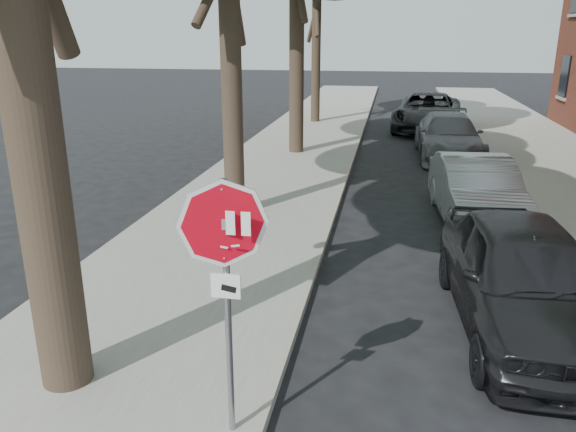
# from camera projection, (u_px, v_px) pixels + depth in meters

# --- Properties ---
(sidewalk_left) EXTENTS (4.00, 55.00, 0.12)m
(sidewalk_left) POSITION_uv_depth(u_px,v_px,m) (282.00, 166.00, 17.21)
(sidewalk_left) COLOR gray
(sidewalk_left) RESTS_ON ground
(curb_left) EXTENTS (0.12, 55.00, 0.13)m
(curb_left) POSITION_uv_depth(u_px,v_px,m) (349.00, 168.00, 16.86)
(curb_left) COLOR #9E9384
(curb_left) RESTS_ON ground
(curb_right) EXTENTS (0.12, 55.00, 0.13)m
(curb_right) POSITION_uv_depth(u_px,v_px,m) (502.00, 175.00, 16.11)
(curb_right) COLOR #9E9384
(curb_right) RESTS_ON ground
(stop_sign) EXTENTS (0.76, 0.34, 2.61)m
(stop_sign) POSITION_uv_depth(u_px,v_px,m) (225.00, 262.00, 5.07)
(stop_sign) COLOR gray
(stop_sign) RESTS_ON sidewalk_left
(car_a) EXTENTS (2.09, 4.62, 1.54)m
(car_a) POSITION_uv_depth(u_px,v_px,m) (524.00, 277.00, 7.63)
(car_a) COLOR black
(car_a) RESTS_ON ground
(car_b) EXTENTS (1.80, 4.35, 1.40)m
(car_b) POSITION_uv_depth(u_px,v_px,m) (476.00, 191.00, 12.03)
(car_b) COLOR gray
(car_b) RESTS_ON ground
(car_c) EXTENTS (2.12, 4.93, 1.41)m
(car_c) POSITION_uv_depth(u_px,v_px,m) (448.00, 137.00, 18.40)
(car_c) COLOR #57565C
(car_c) RESTS_ON ground
(car_d) EXTENTS (3.23, 5.88, 1.56)m
(car_d) POSITION_uv_depth(u_px,v_px,m) (428.00, 112.00, 23.63)
(car_d) COLOR black
(car_d) RESTS_ON ground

